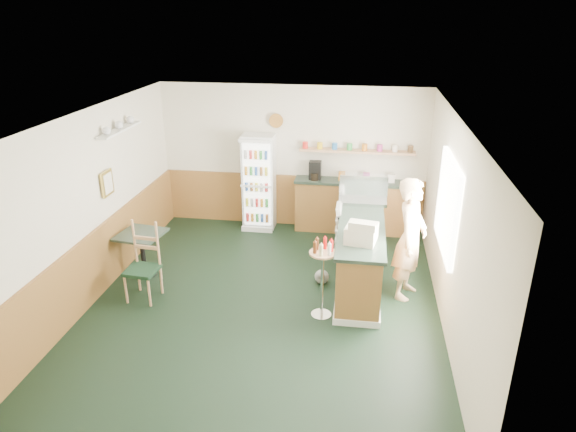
% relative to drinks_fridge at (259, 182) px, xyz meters
% --- Properties ---
extents(ground, '(6.00, 6.00, 0.00)m').
position_rel_drinks_fridge_xyz_m(ground, '(0.61, -2.74, -0.91)').
color(ground, black).
rests_on(ground, ground).
extents(room_envelope, '(5.04, 6.02, 2.72)m').
position_rel_drinks_fridge_xyz_m(room_envelope, '(0.38, -2.01, 0.62)').
color(room_envelope, beige).
rests_on(room_envelope, ground).
extents(service_counter, '(0.68, 3.01, 1.01)m').
position_rel_drinks_fridge_xyz_m(service_counter, '(1.96, -1.66, -0.45)').
color(service_counter, '#986431').
rests_on(service_counter, ground).
extents(back_counter, '(2.24, 0.42, 1.69)m').
position_rel_drinks_fridge_xyz_m(back_counter, '(1.80, 0.06, -0.36)').
color(back_counter, '#986431').
rests_on(back_counter, ground).
extents(drinks_fridge, '(0.60, 0.52, 1.82)m').
position_rel_drinks_fridge_xyz_m(drinks_fridge, '(0.00, 0.00, 0.00)').
color(drinks_fridge, white).
rests_on(drinks_fridge, ground).
extents(display_case, '(0.78, 0.41, 0.44)m').
position_rel_drinks_fridge_xyz_m(display_case, '(1.96, -1.05, 0.32)').
color(display_case, silver).
rests_on(display_case, service_counter).
extents(cash_register, '(0.47, 0.49, 0.23)m').
position_rel_drinks_fridge_xyz_m(cash_register, '(1.96, -2.56, 0.22)').
color(cash_register, beige).
rests_on(cash_register, service_counter).
extents(shopkeeper, '(0.61, 0.72, 1.82)m').
position_rel_drinks_fridge_xyz_m(shopkeeper, '(2.66, -2.18, 0.00)').
color(shopkeeper, tan).
rests_on(shopkeeper, ground).
extents(condiment_stand, '(0.37, 0.37, 1.15)m').
position_rel_drinks_fridge_xyz_m(condiment_stand, '(1.47, -2.93, -0.17)').
color(condiment_stand, silver).
rests_on(condiment_stand, ground).
extents(newspaper_rack, '(0.09, 0.44, 0.88)m').
position_rel_drinks_fridge_xyz_m(newspaper_rack, '(1.60, -1.49, -0.24)').
color(newspaper_rack, black).
rests_on(newspaper_rack, ground).
extents(cafe_table, '(0.74, 0.74, 0.72)m').
position_rel_drinks_fridge_xyz_m(cafe_table, '(-1.44, -2.17, -0.40)').
color(cafe_table, black).
rests_on(cafe_table, ground).
extents(cafe_chair, '(0.47, 0.47, 1.16)m').
position_rel_drinks_fridge_xyz_m(cafe_chair, '(-1.15, -2.76, -0.30)').
color(cafe_chair, black).
rests_on(cafe_chair, ground).
extents(dog_doorstop, '(0.22, 0.28, 0.26)m').
position_rel_drinks_fridge_xyz_m(dog_doorstop, '(1.39, -2.05, -0.78)').
color(dog_doorstop, gray).
rests_on(dog_doorstop, ground).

